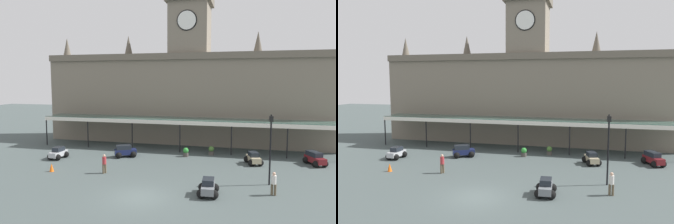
{
  "view_description": "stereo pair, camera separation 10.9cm",
  "coord_description": "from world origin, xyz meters",
  "views": [
    {
      "loc": [
        6.92,
        -19.76,
        8.1
      ],
      "look_at": [
        0.0,
        8.33,
        5.11
      ],
      "focal_mm": 33.34,
      "sensor_mm": 36.0,
      "label": 1
    },
    {
      "loc": [
        7.03,
        -19.74,
        8.1
      ],
      "look_at": [
        0.0,
        8.33,
        5.11
      ],
      "focal_mm": 33.34,
      "sensor_mm": 36.0,
      "label": 2
    }
  ],
  "objects": [
    {
      "name": "entrance_canopy",
      "position": [
        0.0,
        15.15,
        3.5
      ],
      "size": [
        34.06,
        3.26,
        3.64
      ],
      "color": "#38564C",
      "rests_on": "ground"
    },
    {
      "name": "ground_plane",
      "position": [
        0.0,
        0.0,
        0.0
      ],
      "size": [
        140.0,
        140.0,
        0.0
      ],
      "primitive_type": "plane",
      "color": "#424D4C"
    },
    {
      "name": "car_beige_sedan",
      "position": [
        7.9,
        10.72,
        0.5
      ],
      "size": [
        1.86,
        2.21,
        1.19
      ],
      "color": "tan",
      "rests_on": "ground"
    },
    {
      "name": "traffic_cone",
      "position": [
        -9.55,
        3.92,
        0.36
      ],
      "size": [
        0.4,
        0.4,
        0.73
      ],
      "primitive_type": "cone",
      "color": "orange",
      "rests_on": "ground"
    },
    {
      "name": "victorian_lamppost",
      "position": [
        8.93,
        4.86,
        3.38
      ],
      "size": [
        0.3,
        0.3,
        5.5
      ],
      "color": "black",
      "rests_on": "ground"
    },
    {
      "name": "station_building",
      "position": [
        0.0,
        20.1,
        6.41
      ],
      "size": [
        37.1,
        5.64,
        18.51
      ],
      "color": "slate",
      "rests_on": "ground"
    },
    {
      "name": "pedestrian_near_entrance",
      "position": [
        9.05,
        2.62,
        0.91
      ],
      "size": [
        0.38,
        0.34,
        1.67
      ],
      "color": "brown",
      "rests_on": "ground"
    },
    {
      "name": "planter_by_canopy",
      "position": [
        3.55,
        13.46,
        0.49
      ],
      "size": [
        0.6,
        0.6,
        0.96
      ],
      "color": "#47423D",
      "rests_on": "ground"
    },
    {
      "name": "car_silver_sedan",
      "position": [
        -11.62,
        8.13,
        0.5
      ],
      "size": [
        1.61,
        2.1,
        1.19
      ],
      "color": "#B2B5BA",
      "rests_on": "ground"
    },
    {
      "name": "car_maroon_estate",
      "position": [
        13.58,
        11.8,
        0.56
      ],
      "size": [
        2.08,
        2.42,
        1.27
      ],
      "color": "maroon",
      "rests_on": "ground"
    },
    {
      "name": "pedestrian_crossing_forecourt",
      "position": [
        -4.77,
        4.56,
        0.91
      ],
      "size": [
        0.34,
        0.36,
        1.67
      ],
      "color": "brown",
      "rests_on": "ground"
    },
    {
      "name": "planter_near_kerb",
      "position": [
        1.01,
        12.1,
        0.49
      ],
      "size": [
        0.6,
        0.6,
        0.96
      ],
      "color": "#47423D",
      "rests_on": "ground"
    },
    {
      "name": "car_navy_estate",
      "position": [
        -5.18,
        10.42,
        0.56
      ],
      "size": [
        2.43,
        2.19,
        1.27
      ],
      "color": "#19214C",
      "rests_on": "ground"
    },
    {
      "name": "car_grey_sedan",
      "position": [
        4.58,
        1.55,
        0.5
      ],
      "size": [
        1.59,
        2.09,
        1.19
      ],
      "color": "slate",
      "rests_on": "ground"
    }
  ]
}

